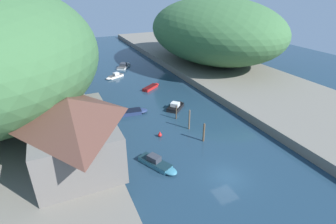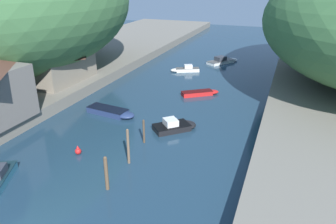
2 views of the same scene
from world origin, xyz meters
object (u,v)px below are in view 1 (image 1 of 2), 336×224
boat_far_upstream (114,76)px  boat_cabin_cruiser (131,112)px  channel_buoy_near (160,135)px  boathouse_shed (55,94)px  waterfront_building (73,129)px  boat_small_dinghy (152,87)px  person_on_quay (88,137)px  boat_red_skiff (176,106)px  boat_navy_launch (158,164)px  boat_far_right_bank (124,65)px  person_by_boathouse (84,130)px

boat_far_upstream → boat_cabin_cruiser: bearing=148.2°
channel_buoy_near → boathouse_shed: bearing=132.6°
waterfront_building → boat_small_dinghy: size_ratio=2.90×
channel_buoy_near → person_on_quay: 9.93m
boathouse_shed → boat_red_skiff: (19.06, -6.03, -3.25)m
boathouse_shed → boat_small_dinghy: size_ratio=2.13×
waterfront_building → boat_navy_launch: bearing=-23.3°
boat_navy_launch → boat_far_right_bank: (8.08, 42.95, -0.03)m
person_by_boathouse → boat_small_dinghy: bearing=-26.0°
waterfront_building → boat_far_upstream: bearing=69.1°
boat_small_dinghy → boat_far_right_bank: (-0.85, 17.87, 0.09)m
boat_far_upstream → boat_far_right_bank: size_ratio=0.73×
boathouse_shed → waterfront_building: bearing=-85.6°
boat_navy_launch → person_on_quay: bearing=-69.4°
boat_cabin_cruiser → person_by_boathouse: 10.94m
boat_small_dinghy → boat_far_right_bank: bearing=146.9°
boat_far_upstream → boat_far_right_bank: bearing=-56.5°
boat_navy_launch → boat_far_upstream: size_ratio=1.16×
boat_small_dinghy → channel_buoy_near: 19.72m
boat_far_upstream → boat_cabin_cruiser: size_ratio=0.78×
waterfront_building → boat_far_upstream: waterfront_building is taller
boat_far_upstream → boat_small_dinghy: bearing=-176.7°
boat_far_right_bank → channel_buoy_near: boat_far_right_bank is taller
boat_navy_launch → boat_far_upstream: bearing=-121.4°
boat_small_dinghy → boat_cabin_cruiser: 12.52m
boat_small_dinghy → boat_cabin_cruiser: boat_cabin_cruiser is taller
channel_buoy_near → boat_small_dinghy: bearing=72.0°
boat_red_skiff → waterfront_building: bearing=-103.1°
waterfront_building → boathouse_shed: waterfront_building is taller
boat_navy_launch → person_on_quay: 9.67m
boathouse_shed → boat_far_right_bank: (17.90, 22.87, -3.27)m
boat_far_right_bank → channel_buoy_near: size_ratio=7.66×
boat_far_right_bank → person_by_boathouse: size_ratio=3.85×
boat_small_dinghy → boat_far_right_bank: 17.89m
boat_red_skiff → boat_far_right_bank: boat_red_skiff is taller
waterfront_building → boat_navy_launch: (8.57, -3.69, -4.89)m
boathouse_shed → person_by_boathouse: 12.12m
boathouse_shed → boat_navy_launch: (9.82, -20.08, -3.24)m
boathouse_shed → boat_small_dinghy: boathouse_shed is taller
waterfront_building → boat_far_upstream: (11.95, 31.29, -4.94)m
person_by_boathouse → channel_buoy_near: bearing=-84.0°
person_on_quay → boat_red_skiff: bearing=-80.8°
boat_navy_launch → person_on_quay: (-6.87, 6.52, 1.95)m
boat_red_skiff → boat_small_dinghy: bearing=138.3°
waterfront_building → channel_buoy_near: waterfront_building is taller
boat_far_right_bank → boat_cabin_cruiser: 28.63m
boat_red_skiff → boat_far_right_bank: 28.92m
boat_far_right_bank → channel_buoy_near: bearing=-64.5°
channel_buoy_near → boat_navy_launch: bearing=-114.3°
waterfront_building → boat_far_right_bank: size_ratio=2.15×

